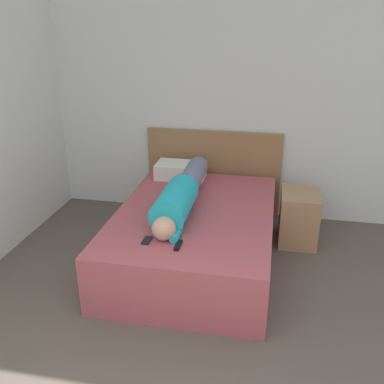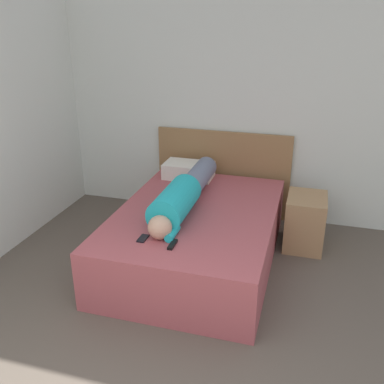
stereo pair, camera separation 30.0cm
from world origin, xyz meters
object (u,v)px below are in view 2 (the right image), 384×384
at_px(person_lying, 183,194).
at_px(cell_phone, 143,238).
at_px(bed, 196,236).
at_px(pillow_near_headboard, 189,170).
at_px(nightstand, 305,222).
at_px(tv_remote, 172,245).

relative_size(person_lying, cell_phone, 12.59).
bearing_deg(bed, pillow_near_headboard, 111.33).
bearing_deg(pillow_near_headboard, person_lying, -77.05).
bearing_deg(person_lying, cell_phone, -100.78).
distance_m(bed, person_lying, 0.42).
distance_m(person_lying, cell_phone, 0.71).
bearing_deg(nightstand, person_lying, -154.21).
height_order(person_lying, pillow_near_headboard, person_lying).
bearing_deg(nightstand, bed, -149.32).
bearing_deg(tv_remote, person_lying, 100.59).
xyz_separation_m(bed, tv_remote, (-0.01, -0.69, 0.28)).
xyz_separation_m(tv_remote, cell_phone, (-0.27, 0.04, -0.01)).
relative_size(pillow_near_headboard, tv_remote, 3.58).
distance_m(pillow_near_headboard, tv_remote, 1.55).
xyz_separation_m(pillow_near_headboard, cell_phone, (0.05, -1.48, -0.08)).
bearing_deg(tv_remote, bed, 89.51).
bearing_deg(nightstand, cell_phone, -135.55).
height_order(nightstand, tv_remote, tv_remote).
bearing_deg(person_lying, nightstand, 25.79).
xyz_separation_m(bed, cell_phone, (-0.27, -0.65, 0.27)).
relative_size(nightstand, cell_phone, 4.21).
xyz_separation_m(person_lying, tv_remote, (0.14, -0.73, -0.12)).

